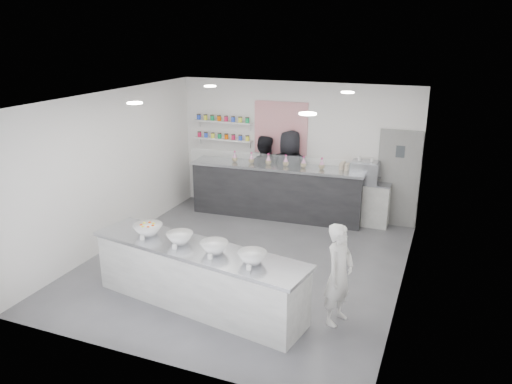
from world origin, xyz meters
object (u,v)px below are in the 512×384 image
espresso_machine (365,172)px  staff_right (290,173)px  staff_left (263,174)px  espresso_ledge (359,203)px  woman_prep (339,274)px  prep_counter (198,277)px  back_bar (277,191)px

espresso_machine → staff_right: staff_right is taller
staff_left → staff_right: bearing=171.1°
espresso_ledge → staff_right: bearing=180.0°
espresso_ledge → espresso_machine: 0.71m
espresso_machine → woman_prep: (0.37, -3.98, -0.42)m
espresso_machine → staff_right: size_ratio=0.30×
espresso_ledge → staff_right: staff_right is taller
woman_prep → staff_right: (-2.05, 3.98, 0.22)m
espresso_machine → woman_prep: size_ratio=0.39×
prep_counter → woman_prep: 2.13m
staff_left → espresso_ledge: bearing=171.1°
prep_counter → back_bar: (-0.18, 4.09, 0.11)m
espresso_ledge → staff_left: size_ratio=0.72×
prep_counter → staff_left: (-0.61, 4.34, 0.41)m
espresso_ledge → woman_prep: woman_prep is taller
back_bar → staff_right: 0.50m
prep_counter → espresso_ledge: size_ratio=2.76×
prep_counter → woman_prep: size_ratio=2.34×
back_bar → staff_right: staff_right is taller
prep_counter → espresso_ledge: 4.64m
prep_counter → woman_prep: (2.08, 0.36, 0.27)m
espresso_machine → staff_right: 1.69m
espresso_ledge → back_bar: bearing=-172.2°
staff_left → staff_right: (0.64, 0.00, 0.08)m
woman_prep → staff_left: staff_left is taller
espresso_ledge → staff_left: 2.28m
back_bar → woman_prep: 4.37m
espresso_machine → prep_counter: bearing=-111.5°
prep_counter → staff_left: size_ratio=1.99×
espresso_machine → staff_right: (-1.68, 0.00, -0.20)m
woman_prep → espresso_ledge: bearing=23.0°
espresso_machine → staff_left: staff_left is taller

